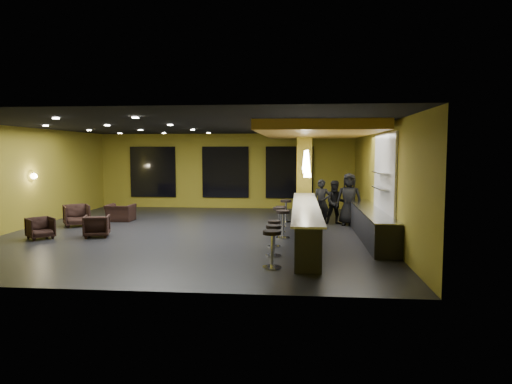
# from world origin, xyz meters

# --- Properties ---
(floor) EXTENTS (12.00, 13.00, 0.10)m
(floor) POSITION_xyz_m (0.00, 0.00, -0.05)
(floor) COLOR black
(floor) RESTS_ON ground
(ceiling) EXTENTS (12.00, 13.00, 0.10)m
(ceiling) POSITION_xyz_m (0.00, 0.00, 3.55)
(ceiling) COLOR black
(wall_back) EXTENTS (12.00, 0.10, 3.50)m
(wall_back) POSITION_xyz_m (0.00, 6.55, 1.75)
(wall_back) COLOR olive
(wall_back) RESTS_ON floor
(wall_front) EXTENTS (12.00, 0.10, 3.50)m
(wall_front) POSITION_xyz_m (0.00, -6.55, 1.75)
(wall_front) COLOR olive
(wall_front) RESTS_ON floor
(wall_left) EXTENTS (0.10, 13.00, 3.50)m
(wall_left) POSITION_xyz_m (-6.05, 0.00, 1.75)
(wall_left) COLOR olive
(wall_left) RESTS_ON floor
(wall_right) EXTENTS (0.10, 13.00, 3.50)m
(wall_right) POSITION_xyz_m (6.05, 0.00, 1.75)
(wall_right) COLOR olive
(wall_right) RESTS_ON floor
(wood_soffit) EXTENTS (3.60, 8.00, 0.28)m
(wood_soffit) POSITION_xyz_m (4.00, 1.00, 3.36)
(wood_soffit) COLOR #BA8A36
(wood_soffit) RESTS_ON ceiling
(window_left) EXTENTS (2.20, 0.06, 2.40)m
(window_left) POSITION_xyz_m (-3.50, 6.44, 1.70)
(window_left) COLOR black
(window_left) RESTS_ON wall_back
(window_center) EXTENTS (2.20, 0.06, 2.40)m
(window_center) POSITION_xyz_m (0.00, 6.44, 1.70)
(window_center) COLOR black
(window_center) RESTS_ON wall_back
(window_right) EXTENTS (2.20, 0.06, 2.40)m
(window_right) POSITION_xyz_m (3.00, 6.44, 1.70)
(window_right) COLOR black
(window_right) RESTS_ON wall_back
(tile_backsplash) EXTENTS (0.06, 3.20, 2.40)m
(tile_backsplash) POSITION_xyz_m (5.96, -1.00, 2.00)
(tile_backsplash) COLOR white
(tile_backsplash) RESTS_ON wall_right
(bar_counter) EXTENTS (0.60, 8.00, 1.00)m
(bar_counter) POSITION_xyz_m (3.65, -1.00, 0.50)
(bar_counter) COLOR black
(bar_counter) RESTS_ON floor
(bar_top) EXTENTS (0.78, 8.10, 0.05)m
(bar_top) POSITION_xyz_m (3.65, -1.00, 1.02)
(bar_top) COLOR white
(bar_top) RESTS_ON bar_counter
(prep_counter) EXTENTS (0.70, 6.00, 0.86)m
(prep_counter) POSITION_xyz_m (5.65, -0.50, 0.43)
(prep_counter) COLOR black
(prep_counter) RESTS_ON floor
(prep_top) EXTENTS (0.72, 6.00, 0.03)m
(prep_top) POSITION_xyz_m (5.65, -0.50, 0.89)
(prep_top) COLOR silver
(prep_top) RESTS_ON prep_counter
(wall_shelf_lower) EXTENTS (0.30, 1.50, 0.03)m
(wall_shelf_lower) POSITION_xyz_m (5.82, -1.20, 1.60)
(wall_shelf_lower) COLOR silver
(wall_shelf_lower) RESTS_ON wall_right
(wall_shelf_upper) EXTENTS (0.30, 1.50, 0.03)m
(wall_shelf_upper) POSITION_xyz_m (5.82, -1.20, 2.05)
(wall_shelf_upper) COLOR silver
(wall_shelf_upper) RESTS_ON wall_right
(column) EXTENTS (0.60, 0.60, 3.50)m
(column) POSITION_xyz_m (3.65, 3.60, 1.75)
(column) COLOR #A58E25
(column) RESTS_ON floor
(wall_sconce) EXTENTS (0.22, 0.22, 0.22)m
(wall_sconce) POSITION_xyz_m (-5.88, 0.50, 1.80)
(wall_sconce) COLOR #FFE5B2
(wall_sconce) RESTS_ON wall_left
(pendant_0) EXTENTS (0.20, 0.20, 0.70)m
(pendant_0) POSITION_xyz_m (3.65, -3.00, 2.35)
(pendant_0) COLOR white
(pendant_0) RESTS_ON wood_soffit
(pendant_1) EXTENTS (0.20, 0.20, 0.70)m
(pendant_1) POSITION_xyz_m (3.65, -0.50, 2.35)
(pendant_1) COLOR white
(pendant_1) RESTS_ON wood_soffit
(pendant_2) EXTENTS (0.20, 0.20, 0.70)m
(pendant_2) POSITION_xyz_m (3.65, 2.00, 2.35)
(pendant_2) COLOR white
(pendant_2) RESTS_ON wood_soffit
(staff_a) EXTENTS (0.67, 0.50, 1.67)m
(staff_a) POSITION_xyz_m (4.26, 1.69, 0.83)
(staff_a) COLOR black
(staff_a) RESTS_ON floor
(staff_b) EXTENTS (0.81, 0.65, 1.61)m
(staff_b) POSITION_xyz_m (4.79, 1.99, 0.80)
(staff_b) COLOR black
(staff_b) RESTS_ON floor
(staff_c) EXTENTS (1.01, 0.74, 1.89)m
(staff_c) POSITION_xyz_m (5.25, 1.85, 0.95)
(staff_c) COLOR black
(staff_c) RESTS_ON floor
(armchair_a) EXTENTS (1.01, 1.01, 0.66)m
(armchair_a) POSITION_xyz_m (-4.43, -1.66, 0.33)
(armchair_a) COLOR black
(armchair_a) RESTS_ON floor
(armchair_b) EXTENTS (0.92, 0.93, 0.69)m
(armchair_b) POSITION_xyz_m (-2.85, -1.19, 0.34)
(armchair_b) COLOR black
(armchair_b) RESTS_ON floor
(armchair_c) EXTENTS (1.17, 1.18, 0.78)m
(armchair_c) POSITION_xyz_m (-4.46, 0.70, 0.39)
(armchair_c) COLOR black
(armchair_c) RESTS_ON floor
(armchair_d) EXTENTS (0.99, 0.87, 0.64)m
(armchair_d) POSITION_xyz_m (-3.38, 2.06, 0.32)
(armchair_d) COLOR black
(armchair_d) RESTS_ON floor
(bar_stool_0) EXTENTS (0.44, 0.44, 0.87)m
(bar_stool_0) POSITION_xyz_m (2.83, -4.53, 0.56)
(bar_stool_0) COLOR silver
(bar_stool_0) RESTS_ON floor
(bar_stool_1) EXTENTS (0.40, 0.40, 0.80)m
(bar_stool_1) POSITION_xyz_m (2.80, -3.33, 0.51)
(bar_stool_1) COLOR silver
(bar_stool_1) RESTS_ON floor
(bar_stool_2) EXTENTS (0.37, 0.37, 0.74)m
(bar_stool_2) POSITION_xyz_m (2.76, -2.18, 0.47)
(bar_stool_2) COLOR silver
(bar_stool_2) RESTS_ON floor
(bar_stool_3) EXTENTS (0.44, 0.44, 0.86)m
(bar_stool_3) POSITION_xyz_m (2.96, -0.89, 0.55)
(bar_stool_3) COLOR silver
(bar_stool_3) RESTS_ON floor
(bar_stool_4) EXTENTS (0.42, 0.42, 0.84)m
(bar_stool_4) POSITION_xyz_m (2.80, 0.10, 0.54)
(bar_stool_4) COLOR silver
(bar_stool_4) RESTS_ON floor
(bar_stool_5) EXTENTS (0.38, 0.38, 0.74)m
(bar_stool_5) POSITION_xyz_m (2.81, 1.21, 0.47)
(bar_stool_5) COLOR silver
(bar_stool_5) RESTS_ON floor
(bar_stool_6) EXTENTS (0.43, 0.43, 0.86)m
(bar_stool_6) POSITION_xyz_m (2.96, 2.26, 0.55)
(bar_stool_6) COLOR silver
(bar_stool_6) RESTS_ON floor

